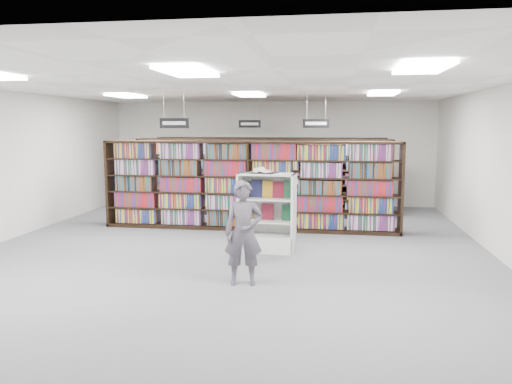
# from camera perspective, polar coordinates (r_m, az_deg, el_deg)

# --- Properties ---
(floor) EXTENTS (12.00, 12.00, 0.00)m
(floor) POSITION_cam_1_polar(r_m,az_deg,el_deg) (10.04, -2.60, -6.57)
(floor) COLOR #59585E
(floor) RESTS_ON ground
(ceiling) EXTENTS (10.00, 12.00, 0.10)m
(ceiling) POSITION_cam_1_polar(r_m,az_deg,el_deg) (9.76, -2.71, 11.97)
(ceiling) COLOR white
(ceiling) RESTS_ON wall_back
(wall_back) EXTENTS (10.00, 0.10, 3.20)m
(wall_back) POSITION_cam_1_polar(r_m,az_deg,el_deg) (15.68, 1.69, 4.45)
(wall_back) COLOR silver
(wall_back) RESTS_ON ground
(wall_front) EXTENTS (10.00, 0.10, 3.20)m
(wall_front) POSITION_cam_1_polar(r_m,az_deg,el_deg) (4.12, -19.42, -4.75)
(wall_front) COLOR silver
(wall_front) RESTS_ON ground
(wall_left) EXTENTS (0.10, 12.00, 3.20)m
(wall_left) POSITION_cam_1_polar(r_m,az_deg,el_deg) (11.82, -27.17, 2.61)
(wall_left) COLOR silver
(wall_left) RESTS_ON ground
(wall_right) EXTENTS (0.10, 12.00, 3.20)m
(wall_right) POSITION_cam_1_polar(r_m,az_deg,el_deg) (10.06, 26.52, 1.93)
(wall_right) COLOR silver
(wall_right) RESTS_ON ground
(bookshelf_row_near) EXTENTS (7.00, 0.60, 2.10)m
(bookshelf_row_near) POSITION_cam_1_polar(r_m,az_deg,el_deg) (11.79, -0.72, 0.74)
(bookshelf_row_near) COLOR black
(bookshelf_row_near) RESTS_ON floor
(bookshelf_row_mid) EXTENTS (7.00, 0.60, 2.10)m
(bookshelf_row_mid) POSITION_cam_1_polar(r_m,az_deg,el_deg) (13.75, 0.66, 1.72)
(bookshelf_row_mid) COLOR black
(bookshelf_row_mid) RESTS_ON floor
(bookshelf_row_far) EXTENTS (7.00, 0.60, 2.10)m
(bookshelf_row_far) POSITION_cam_1_polar(r_m,az_deg,el_deg) (15.43, 1.55, 2.35)
(bookshelf_row_far) COLOR black
(bookshelf_row_far) RESTS_ON floor
(aisle_sign_left) EXTENTS (0.65, 0.02, 0.80)m
(aisle_sign_left) POSITION_cam_1_polar(r_m,az_deg,el_deg) (11.09, -9.34, 7.89)
(aisle_sign_left) COLOR #B2B2B7
(aisle_sign_left) RESTS_ON ceiling
(aisle_sign_right) EXTENTS (0.65, 0.02, 0.80)m
(aisle_sign_right) POSITION_cam_1_polar(r_m,az_deg,el_deg) (12.55, 6.87, 7.88)
(aisle_sign_right) COLOR #B2B2B7
(aisle_sign_right) RESTS_ON ceiling
(aisle_sign_center) EXTENTS (0.65, 0.02, 0.80)m
(aisle_sign_center) POSITION_cam_1_polar(r_m,az_deg,el_deg) (14.74, -0.73, 7.88)
(aisle_sign_center) COLOR #B2B2B7
(aisle_sign_center) RESTS_ON ceiling
(troffer_front_center) EXTENTS (0.60, 1.20, 0.04)m
(troffer_front_center) POSITION_cam_1_polar(r_m,az_deg,el_deg) (6.86, -7.83, 13.45)
(troffer_front_center) COLOR white
(troffer_front_center) RESTS_ON ceiling
(troffer_front_right) EXTENTS (0.60, 1.20, 0.04)m
(troffer_front_right) POSITION_cam_1_polar(r_m,az_deg,el_deg) (6.67, 18.47, 13.31)
(troffer_front_right) COLOR white
(troffer_front_right) RESTS_ON ceiling
(troffer_back_left) EXTENTS (0.60, 1.20, 0.04)m
(troffer_back_left) POSITION_cam_1_polar(r_m,az_deg,el_deg) (12.57, -14.59, 10.56)
(troffer_back_left) COLOR white
(troffer_back_left) RESTS_ON ceiling
(troffer_back_center) EXTENTS (0.60, 1.20, 0.04)m
(troffer_back_center) POSITION_cam_1_polar(r_m,az_deg,el_deg) (11.72, -0.73, 11.04)
(troffer_back_center) COLOR white
(troffer_back_center) RESTS_ON ceiling
(troffer_back_right) EXTENTS (0.60, 1.20, 0.04)m
(troffer_back_right) POSITION_cam_1_polar(r_m,az_deg,el_deg) (11.61, 14.30, 10.84)
(troffer_back_right) COLOR white
(troffer_back_right) RESTS_ON ceiling
(endcap_display) EXTENTS (1.13, 0.62, 1.54)m
(endcap_display) POSITION_cam_1_polar(r_m,az_deg,el_deg) (9.84, 1.29, -3.84)
(endcap_display) COLOR white
(endcap_display) RESTS_ON floor
(open_book) EXTENTS (0.73, 0.54, 0.13)m
(open_book) POSITION_cam_1_polar(r_m,az_deg,el_deg) (9.74, 0.43, 2.37)
(open_book) COLOR black
(open_book) RESTS_ON endcap_display
(shopper) EXTENTS (0.64, 0.47, 1.62)m
(shopper) POSITION_cam_1_polar(r_m,az_deg,el_deg) (7.70, -1.43, -4.72)
(shopper) COLOR #4F4A55
(shopper) RESTS_ON floor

